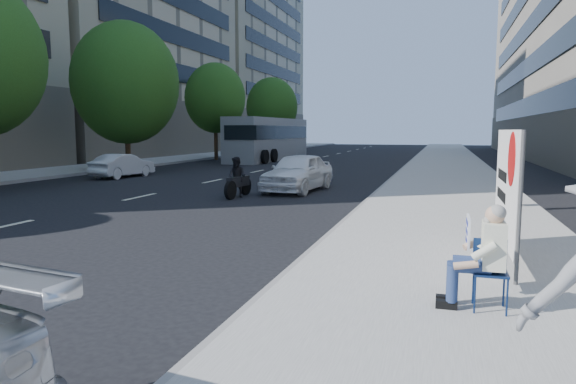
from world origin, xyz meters
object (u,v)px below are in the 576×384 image
(white_sedan_mid, at_px, (123,166))
(motorcycle, at_px, (237,179))
(seated_protester, at_px, (482,251))
(white_sedan_near, at_px, (298,172))
(protest_banner, at_px, (506,187))
(pedestrian_woman, at_px, (512,177))
(bus, at_px, (269,139))

(white_sedan_mid, bearing_deg, motorcycle, 152.98)
(seated_protester, bearing_deg, motorcycle, 126.24)
(white_sedan_near, bearing_deg, white_sedan_mid, 168.42)
(seated_protester, distance_m, protest_banner, 2.79)
(pedestrian_woman, xyz_separation_m, bus, (-15.22, 22.61, 0.64))
(white_sedan_near, relative_size, white_sedan_mid, 1.22)
(white_sedan_near, xyz_separation_m, motorcycle, (-1.52, -2.44, -0.10))
(pedestrian_woman, bearing_deg, white_sedan_near, -17.19)
(protest_banner, xyz_separation_m, white_sedan_mid, (-16.44, 12.97, -0.81))
(protest_banner, bearing_deg, seated_protester, -101.49)
(seated_protester, relative_size, white_sedan_mid, 0.37)
(protest_banner, relative_size, motorcycle, 1.49)
(seated_protester, relative_size, motorcycle, 0.64)
(motorcycle, bearing_deg, white_sedan_near, 65.95)
(seated_protester, xyz_separation_m, motorcycle, (-7.39, 10.09, -0.24))
(pedestrian_woman, height_order, motorcycle, pedestrian_woman)
(seated_protester, xyz_separation_m, white_sedan_mid, (-15.90, 15.65, -0.28))
(pedestrian_woman, distance_m, bus, 27.26)
(seated_protester, xyz_separation_m, white_sedan_near, (-5.87, 12.52, -0.13))
(white_sedan_near, bearing_deg, bus, 117.71)
(pedestrian_woman, xyz_separation_m, protest_banner, (-0.89, -6.82, 0.41))
(white_sedan_near, xyz_separation_m, white_sedan_mid, (-10.03, 3.12, -0.15))
(white_sedan_mid, relative_size, bus, 0.29)
(seated_protester, distance_m, bus, 34.95)
(protest_banner, relative_size, white_sedan_near, 0.70)
(white_sedan_near, height_order, motorcycle, white_sedan_near)
(pedestrian_woman, xyz_separation_m, motorcycle, (-8.83, 0.58, -0.36))
(white_sedan_near, bearing_deg, seated_protester, -59.17)
(motorcycle, bearing_deg, seated_protester, -45.80)
(white_sedan_near, height_order, white_sedan_mid, white_sedan_near)
(pedestrian_woman, relative_size, bus, 0.14)
(protest_banner, distance_m, bus, 32.73)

